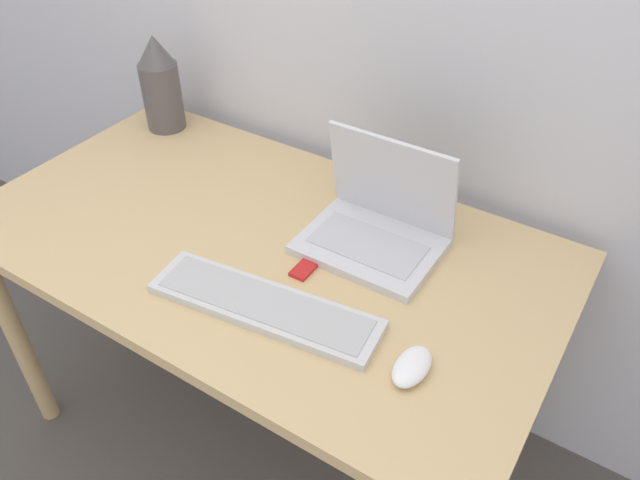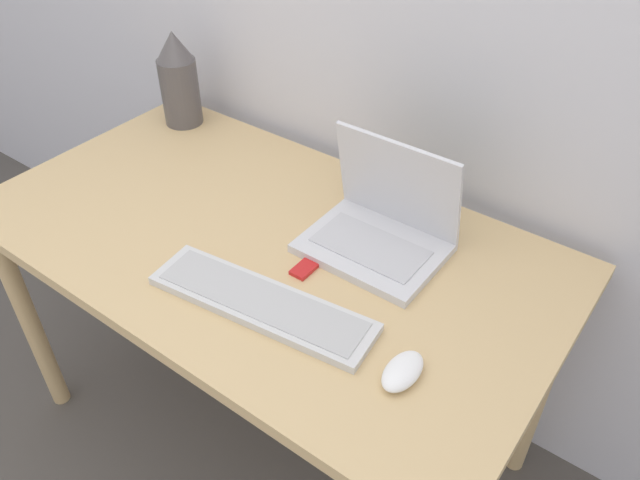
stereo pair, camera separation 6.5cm
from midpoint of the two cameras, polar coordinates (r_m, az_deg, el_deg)
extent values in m
cube|color=tan|center=(1.41, -6.90, -0.40)|extent=(1.34, 0.74, 0.03)
cylinder|color=tan|center=(1.91, -26.95, -7.71)|extent=(0.05, 0.05, 0.71)
cylinder|color=tan|center=(2.16, -13.84, 2.09)|extent=(0.05, 0.05, 0.71)
cylinder|color=tan|center=(1.70, 18.08, -11.45)|extent=(0.05, 0.05, 0.71)
cube|color=silver|center=(1.36, 3.21, -0.52)|extent=(0.29, 0.23, 0.02)
cube|color=#B7B7BC|center=(1.35, 2.99, -0.40)|extent=(0.24, 0.12, 0.00)
cube|color=silver|center=(1.35, 5.24, 5.37)|extent=(0.29, 0.05, 0.22)
cube|color=black|center=(1.36, 5.46, 5.66)|extent=(0.26, 0.04, 0.19)
cube|color=silver|center=(1.23, -6.64, -6.05)|extent=(0.48, 0.18, 0.02)
cube|color=#B2B2B2|center=(1.22, -6.68, -5.71)|extent=(0.44, 0.15, 0.00)
ellipsoid|color=white|center=(1.12, 6.72, -11.46)|extent=(0.06, 0.10, 0.03)
cylinder|color=#514C4C|center=(1.84, -15.23, 12.54)|extent=(0.11, 0.11, 0.19)
cone|color=#514C4C|center=(1.79, -15.97, 16.37)|extent=(0.10, 0.10, 0.08)
cube|color=red|center=(1.31, -2.90, -2.70)|extent=(0.04, 0.06, 0.01)
camera|label=1|loc=(0.03, -91.52, -1.23)|focal=35.00mm
camera|label=2|loc=(0.03, 88.48, 1.23)|focal=35.00mm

